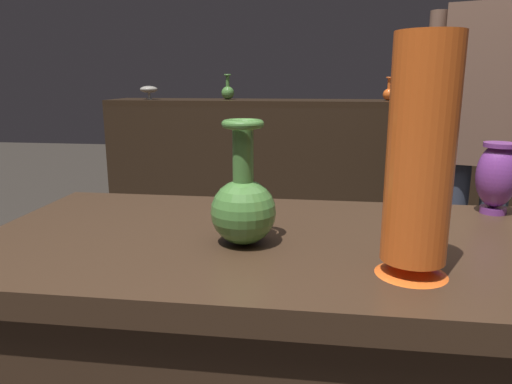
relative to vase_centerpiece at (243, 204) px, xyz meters
name	(u,v)px	position (x,y,z in m)	size (l,w,h in m)	color
back_display_shelf	(304,175)	(0.04, 2.25, -0.39)	(2.60, 0.40, 0.99)	black
vase_centerpiece	(243,204)	(0.00, 0.00, 0.00)	(0.13, 0.13, 0.25)	#477A38
vase_tall_behind	(497,176)	(0.57, 0.30, 0.01)	(0.10, 0.10, 0.17)	#7A388E
vase_left_accent	(420,162)	(0.30, -0.11, 0.11)	(0.12, 0.12, 0.39)	#E55B1E
shelf_vase_far_left	(149,90)	(-1.00, 2.20, 0.17)	(0.12, 0.12, 0.09)	gray
shelf_vase_left	(228,91)	(-0.48, 2.27, 0.16)	(0.09, 0.09, 0.16)	#477A38
shelf_vase_far_right	(480,85)	(1.08, 2.18, 0.20)	(0.16, 0.16, 0.13)	#7A388E
shelf_vase_right	(389,93)	(0.56, 2.25, 0.16)	(0.07, 0.07, 0.15)	#E55B1E
visitor_near_right	(482,127)	(0.79, 1.15, 0.05)	(0.45, 0.27, 1.59)	#333847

